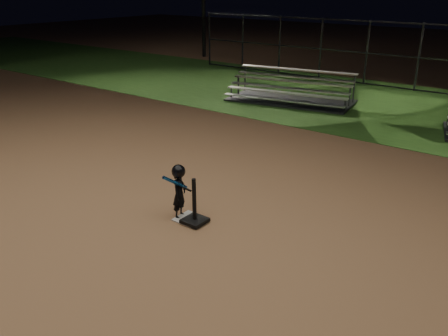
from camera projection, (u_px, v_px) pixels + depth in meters
ground at (189, 219)px, 8.13m from camera, size 80.00×80.00×0.00m
grass_strip at (387, 106)px, 15.52m from camera, size 60.00×8.00×0.01m
home_plate at (189, 219)px, 8.12m from camera, size 0.45×0.45×0.02m
batting_tee at (195, 214)px, 7.93m from camera, size 0.38×0.38×0.81m
child_batter at (179, 190)px, 8.02m from camera, size 0.38×0.59×0.99m
bleacher_left at (290, 96)px, 16.07m from camera, size 4.48×2.75×1.03m
backstop_fence at (419, 58)px, 17.28m from camera, size 20.08×0.08×2.50m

